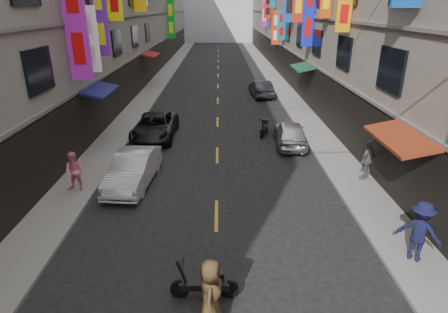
{
  "coord_description": "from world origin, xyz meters",
  "views": [
    {
      "loc": [
        0.13,
        6.05,
        7.13
      ],
      "look_at": [
        0.23,
        14.47,
        3.75
      ],
      "focal_mm": 30.0,
      "sensor_mm": 36.0,
      "label": 1
    }
  ],
  "objects_px": {
    "scooter_far_right": "(265,127)",
    "pedestrian_rnear": "(420,231)",
    "pedestrian_rfar": "(368,160)",
    "car_right_mid": "(290,133)",
    "car_right_far": "(261,88)",
    "pedestrian_crossing": "(211,294)",
    "car_left_far": "(155,127)",
    "scooter_crossing": "(206,283)",
    "car_left_mid": "(133,169)",
    "pedestrian_lfar": "(75,172)"
  },
  "relations": [
    {
      "from": "pedestrian_lfar",
      "to": "pedestrian_crossing",
      "type": "xyz_separation_m",
      "value": [
        5.62,
        -6.98,
        -0.02
      ]
    },
    {
      "from": "scooter_crossing",
      "to": "car_left_mid",
      "type": "relative_size",
      "value": 0.42
    },
    {
      "from": "pedestrian_rfar",
      "to": "pedestrian_rnear",
      "type": "bearing_deg",
      "value": 42.09
    },
    {
      "from": "car_left_mid",
      "to": "pedestrian_rnear",
      "type": "relative_size",
      "value": 2.26
    },
    {
      "from": "car_right_mid",
      "to": "scooter_crossing",
      "type": "bearing_deg",
      "value": 73.42
    },
    {
      "from": "scooter_far_right",
      "to": "pedestrian_rnear",
      "type": "height_order",
      "value": "pedestrian_rnear"
    },
    {
      "from": "car_left_far",
      "to": "pedestrian_rfar",
      "type": "height_order",
      "value": "pedestrian_rfar"
    },
    {
      "from": "car_left_mid",
      "to": "pedestrian_rfar",
      "type": "relative_size",
      "value": 2.42
    },
    {
      "from": "pedestrian_rnear",
      "to": "pedestrian_lfar",
      "type": "bearing_deg",
      "value": 17.41
    },
    {
      "from": "pedestrian_lfar",
      "to": "pedestrian_rfar",
      "type": "relative_size",
      "value": 0.93
    },
    {
      "from": "scooter_crossing",
      "to": "scooter_far_right",
      "type": "bearing_deg",
      "value": -11.38
    },
    {
      "from": "scooter_far_right",
      "to": "car_right_far",
      "type": "bearing_deg",
      "value": -76.51
    },
    {
      "from": "scooter_far_right",
      "to": "car_right_far",
      "type": "height_order",
      "value": "car_right_far"
    },
    {
      "from": "car_left_mid",
      "to": "car_left_far",
      "type": "bearing_deg",
      "value": 95.21
    },
    {
      "from": "car_left_mid",
      "to": "pedestrian_lfar",
      "type": "relative_size",
      "value": 2.61
    },
    {
      "from": "pedestrian_rnear",
      "to": "pedestrian_rfar",
      "type": "height_order",
      "value": "pedestrian_rnear"
    },
    {
      "from": "car_left_mid",
      "to": "pedestrian_lfar",
      "type": "height_order",
      "value": "pedestrian_lfar"
    },
    {
      "from": "scooter_far_right",
      "to": "car_right_mid",
      "type": "height_order",
      "value": "car_right_mid"
    },
    {
      "from": "car_right_mid",
      "to": "pedestrian_lfar",
      "type": "height_order",
      "value": "pedestrian_lfar"
    },
    {
      "from": "scooter_far_right",
      "to": "car_left_far",
      "type": "relative_size",
      "value": 0.36
    },
    {
      "from": "scooter_crossing",
      "to": "car_right_mid",
      "type": "xyz_separation_m",
      "value": [
        4.25,
        11.64,
        0.24
      ]
    },
    {
      "from": "car_right_mid",
      "to": "pedestrian_crossing",
      "type": "xyz_separation_m",
      "value": [
        -4.1,
        -12.57,
        0.24
      ]
    },
    {
      "from": "pedestrian_rfar",
      "to": "scooter_crossing",
      "type": "bearing_deg",
      "value": 3.73
    },
    {
      "from": "pedestrian_rnear",
      "to": "pedestrian_rfar",
      "type": "xyz_separation_m",
      "value": [
        0.55,
        5.58,
        -0.06
      ]
    },
    {
      "from": "car_right_mid",
      "to": "pedestrian_crossing",
      "type": "relative_size",
      "value": 2.16
    },
    {
      "from": "scooter_crossing",
      "to": "pedestrian_rnear",
      "type": "distance_m",
      "value": 6.38
    },
    {
      "from": "scooter_far_right",
      "to": "pedestrian_rnear",
      "type": "xyz_separation_m",
      "value": [
        3.12,
        -12.11,
        0.63
      ]
    },
    {
      "from": "scooter_far_right",
      "to": "pedestrian_rfar",
      "type": "height_order",
      "value": "pedestrian_rfar"
    },
    {
      "from": "car_left_mid",
      "to": "car_right_mid",
      "type": "bearing_deg",
      "value": 37.54
    },
    {
      "from": "car_left_far",
      "to": "pedestrian_crossing",
      "type": "xyz_separation_m",
      "value": [
        3.5,
        -13.88,
        0.24
      ]
    },
    {
      "from": "scooter_crossing",
      "to": "pedestrian_rnear",
      "type": "xyz_separation_m",
      "value": [
        6.19,
        1.4,
        0.63
      ]
    },
    {
      "from": "pedestrian_rnear",
      "to": "pedestrian_crossing",
      "type": "height_order",
      "value": "pedestrian_rnear"
    },
    {
      "from": "car_right_far",
      "to": "pedestrian_rfar",
      "type": "xyz_separation_m",
      "value": [
        2.85,
        -16.68,
        0.32
      ]
    },
    {
      "from": "car_left_mid",
      "to": "car_right_mid",
      "type": "xyz_separation_m",
      "value": [
        7.55,
        4.85,
        -0.03
      ]
    },
    {
      "from": "car_left_mid",
      "to": "car_left_far",
      "type": "height_order",
      "value": "car_left_mid"
    },
    {
      "from": "car_left_far",
      "to": "pedestrian_lfar",
      "type": "relative_size",
      "value": 2.98
    },
    {
      "from": "scooter_crossing",
      "to": "pedestrian_rfar",
      "type": "distance_m",
      "value": 9.72
    },
    {
      "from": "scooter_crossing",
      "to": "pedestrian_rfar",
      "type": "xyz_separation_m",
      "value": [
        6.74,
        6.98,
        0.56
      ]
    },
    {
      "from": "pedestrian_crossing",
      "to": "scooter_far_right",
      "type": "bearing_deg",
      "value": -7.0
    },
    {
      "from": "car_right_far",
      "to": "pedestrian_lfar",
      "type": "relative_size",
      "value": 2.51
    },
    {
      "from": "car_right_mid",
      "to": "car_right_far",
      "type": "bearing_deg",
      "value": -84.81
    },
    {
      "from": "car_left_mid",
      "to": "car_right_far",
      "type": "relative_size",
      "value": 1.04
    },
    {
      "from": "car_left_far",
      "to": "car_right_mid",
      "type": "xyz_separation_m",
      "value": [
        7.59,
        -1.31,
        0.0
      ]
    },
    {
      "from": "scooter_far_right",
      "to": "car_left_far",
      "type": "bearing_deg",
      "value": 23.16
    },
    {
      "from": "scooter_far_right",
      "to": "car_right_far",
      "type": "relative_size",
      "value": 0.42
    },
    {
      "from": "car_right_far",
      "to": "pedestrian_crossing",
      "type": "bearing_deg",
      "value": 75.78
    },
    {
      "from": "scooter_crossing",
      "to": "car_left_far",
      "type": "relative_size",
      "value": 0.37
    },
    {
      "from": "car_left_far",
      "to": "car_right_mid",
      "type": "distance_m",
      "value": 7.71
    },
    {
      "from": "pedestrian_lfar",
      "to": "scooter_crossing",
      "type": "bearing_deg",
      "value": -40.73
    },
    {
      "from": "pedestrian_lfar",
      "to": "pedestrian_crossing",
      "type": "distance_m",
      "value": 8.97
    }
  ]
}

